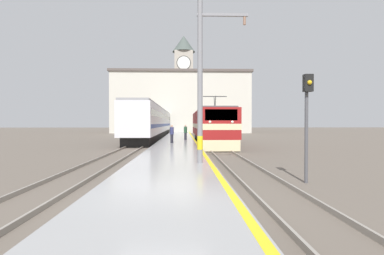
% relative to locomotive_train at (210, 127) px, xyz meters
% --- Properties ---
extents(ground_plane, '(200.00, 200.00, 0.00)m').
position_rel_locomotive_train_xyz_m(ground_plane, '(-3.25, 8.33, -1.76)').
color(ground_plane, '#60564C').
extents(platform, '(3.79, 140.00, 0.35)m').
position_rel_locomotive_train_xyz_m(platform, '(-3.25, 3.33, -1.58)').
color(platform, '#999999').
rests_on(platform, ground).
extents(rail_track_near, '(2.84, 140.00, 0.16)m').
position_rel_locomotive_train_xyz_m(rail_track_near, '(0.00, 3.33, -1.73)').
color(rail_track_near, '#60564C').
rests_on(rail_track_near, ground).
extents(rail_track_far, '(2.84, 140.00, 0.16)m').
position_rel_locomotive_train_xyz_m(rail_track_far, '(-6.81, 3.33, -1.73)').
color(rail_track_far, '#60564C').
rests_on(rail_track_far, ground).
extents(locomotive_train, '(2.92, 16.99, 4.39)m').
position_rel_locomotive_train_xyz_m(locomotive_train, '(0.00, 0.00, 0.00)').
color(locomotive_train, black).
rests_on(locomotive_train, ground).
extents(passenger_train, '(2.92, 47.95, 4.17)m').
position_rel_locomotive_train_xyz_m(passenger_train, '(-6.81, 18.83, 0.48)').
color(passenger_train, black).
rests_on(passenger_train, ground).
extents(catenary_mast, '(2.26, 0.25, 7.33)m').
position_rel_locomotive_train_xyz_m(catenary_mast, '(-1.87, -16.34, 2.25)').
color(catenary_mast, gray).
rests_on(catenary_mast, platform).
extents(person_on_platform, '(0.34, 0.34, 1.60)m').
position_rel_locomotive_train_xyz_m(person_on_platform, '(-3.69, -2.96, -0.58)').
color(person_on_platform, '#23232D').
rests_on(person_on_platform, platform).
extents(second_waiting_passenger, '(0.34, 0.34, 1.57)m').
position_rel_locomotive_train_xyz_m(second_waiting_passenger, '(-2.44, 1.87, -0.60)').
color(second_waiting_passenger, '#23232D').
rests_on(second_waiting_passenger, platform).
extents(clock_tower, '(5.44, 5.44, 23.16)m').
position_rel_locomotive_train_xyz_m(clock_tower, '(-2.50, 42.96, 10.67)').
color(clock_tower, '#ADA393').
rests_on(clock_tower, ground).
extents(station_building, '(29.41, 7.73, 13.04)m').
position_rel_locomotive_train_xyz_m(station_building, '(-3.11, 34.52, 4.79)').
color(station_building, beige).
rests_on(station_building, ground).
extents(signal_post, '(0.30, 0.39, 3.80)m').
position_rel_locomotive_train_xyz_m(signal_post, '(1.62, -19.21, 0.81)').
color(signal_post, '#4C4C51').
rests_on(signal_post, ground).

